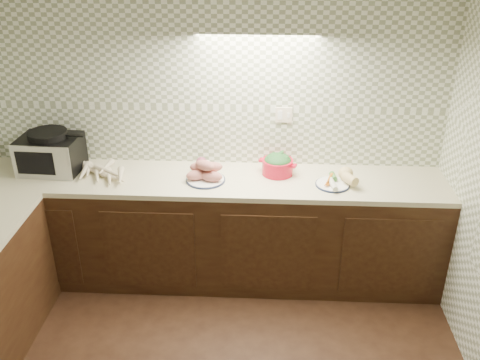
{
  "coord_description": "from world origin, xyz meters",
  "views": [
    {
      "loc": [
        0.41,
        -2.13,
        2.74
      ],
      "look_at": [
        0.24,
        1.25,
        1.02
      ],
      "focal_mm": 40.0,
      "sensor_mm": 36.0,
      "label": 1
    }
  ],
  "objects_px": {
    "dutch_oven": "(278,164)",
    "sweet_potato_plate": "(205,173)",
    "toaster_oven": "(50,152)",
    "veg_plate": "(339,178)",
    "parsnip_pile": "(103,172)",
    "onion_bowl": "(203,166)"
  },
  "relations": [
    {
      "from": "sweet_potato_plate",
      "to": "toaster_oven",
      "type": "bearing_deg",
      "value": 174.59
    },
    {
      "from": "veg_plate",
      "to": "parsnip_pile",
      "type": "bearing_deg",
      "value": 179.17
    },
    {
      "from": "parsnip_pile",
      "to": "dutch_oven",
      "type": "bearing_deg",
      "value": 4.91
    },
    {
      "from": "toaster_oven",
      "to": "dutch_oven",
      "type": "bearing_deg",
      "value": 3.53
    },
    {
      "from": "parsnip_pile",
      "to": "sweet_potato_plate",
      "type": "xyz_separation_m",
      "value": [
        0.79,
        -0.02,
        0.03
      ]
    },
    {
      "from": "sweet_potato_plate",
      "to": "veg_plate",
      "type": "height_order",
      "value": "sweet_potato_plate"
    },
    {
      "from": "onion_bowl",
      "to": "toaster_oven",
      "type": "bearing_deg",
      "value": -178.28
    },
    {
      "from": "onion_bowl",
      "to": "veg_plate",
      "type": "xyz_separation_m",
      "value": [
        1.04,
        -0.15,
        -0.0
      ]
    },
    {
      "from": "toaster_oven",
      "to": "parsnip_pile",
      "type": "bearing_deg",
      "value": -9.22
    },
    {
      "from": "toaster_oven",
      "to": "parsnip_pile",
      "type": "distance_m",
      "value": 0.46
    },
    {
      "from": "sweet_potato_plate",
      "to": "onion_bowl",
      "type": "distance_m",
      "value": 0.16
    },
    {
      "from": "toaster_oven",
      "to": "veg_plate",
      "type": "height_order",
      "value": "toaster_oven"
    },
    {
      "from": "dutch_oven",
      "to": "toaster_oven",
      "type": "bearing_deg",
      "value": -158.03
    },
    {
      "from": "onion_bowl",
      "to": "parsnip_pile",
      "type": "bearing_deg",
      "value": -170.45
    },
    {
      "from": "parsnip_pile",
      "to": "veg_plate",
      "type": "distance_m",
      "value": 1.8
    },
    {
      "from": "dutch_oven",
      "to": "veg_plate",
      "type": "bearing_deg",
      "value": 4.13
    },
    {
      "from": "dutch_oven",
      "to": "sweet_potato_plate",
      "type": "bearing_deg",
      "value": -144.49
    },
    {
      "from": "parsnip_pile",
      "to": "onion_bowl",
      "type": "bearing_deg",
      "value": 9.55
    },
    {
      "from": "toaster_oven",
      "to": "onion_bowl",
      "type": "bearing_deg",
      "value": 4.5
    },
    {
      "from": "onion_bowl",
      "to": "dutch_oven",
      "type": "xyz_separation_m",
      "value": [
        0.58,
        -0.01,
        0.04
      ]
    },
    {
      "from": "sweet_potato_plate",
      "to": "onion_bowl",
      "type": "bearing_deg",
      "value": 102.84
    },
    {
      "from": "onion_bowl",
      "to": "veg_plate",
      "type": "height_order",
      "value": "same"
    }
  ]
}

